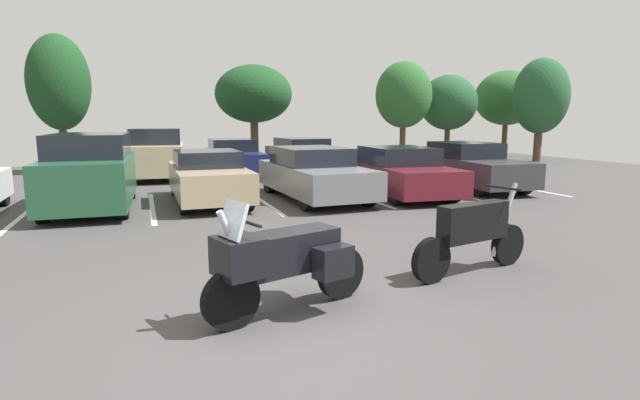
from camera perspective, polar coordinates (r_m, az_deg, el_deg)
The scene contains 18 objects.
ground at distance 5.41m, azimuth -4.81°, elevation -15.54°, with size 44.00×44.00×0.10m, color #423F3F.
motorcycle_touring at distance 5.63m, azimuth -4.23°, elevation -6.82°, with size 2.11×1.15×1.38m.
motorcycle_second at distance 7.46m, azimuth 17.35°, elevation -3.57°, with size 2.23×0.75×1.28m.
parking_stripes at distance 13.30m, azimuth -18.85°, elevation -0.78°, with size 23.10×4.71×0.01m.
car_green at distance 13.50m, azimuth -25.01°, elevation 3.02°, with size 2.04×4.51×1.87m.
car_tan at distance 13.56m, azimuth -12.84°, elevation 2.60°, with size 1.81×4.42×1.39m.
car_grey at distance 13.85m, azimuth -0.72°, elevation 3.08°, with size 2.12×4.86×1.44m.
car_maroon at distance 14.76m, azimuth 9.22°, elevation 3.23°, with size 2.29×4.82×1.42m.
car_charcoal at distance 16.74m, azimuth 16.98°, elevation 3.78°, with size 2.10×4.77×1.47m.
car_far_champagne at distance 19.65m, azimuth -18.39°, elevation 5.10°, with size 2.21×4.34×1.89m.
car_far_navy at distance 19.84m, azimuth -10.01°, elevation 4.82°, with size 1.99×4.69×1.45m.
car_far_black at distance 20.44m, azimuth -1.99°, elevation 5.14°, with size 2.11×4.87×1.46m.
tree_left at distance 23.26m, azimuth -27.98°, elevation 11.87°, with size 2.43×2.43×5.64m.
tree_far_left at distance 29.33m, azimuth 14.65°, elevation 10.84°, with size 3.21×3.21×4.70m.
tree_rear at distance 32.75m, azimuth 20.81°, elevation 10.98°, with size 3.83×3.83×5.17m.
tree_center_left at distance 24.95m, azimuth -7.69°, elevation 12.03°, with size 3.77×3.77×4.86m.
tree_center_right at distance 28.74m, azimuth 24.21°, elevation 10.88°, with size 2.83×2.83×5.38m.
tree_center at distance 26.73m, azimuth 9.66°, elevation 11.88°, with size 2.95×2.95×5.21m.
Camera 1 is at (-1.24, -4.75, 2.22)m, focal length 27.64 mm.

